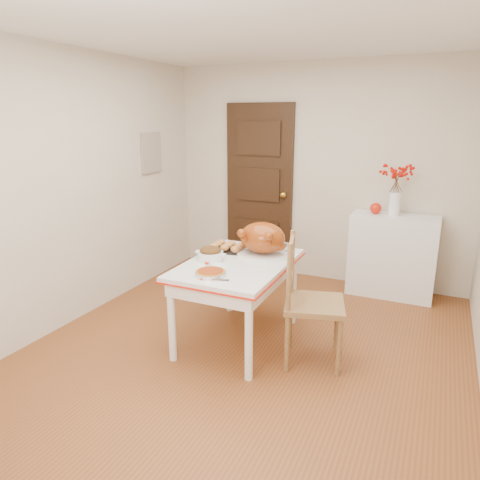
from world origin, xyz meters
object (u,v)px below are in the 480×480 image
at_px(sideboard, 392,256).
at_px(chair_oak, 315,301).
at_px(kitchen_table, 238,302).
at_px(pumpkin_pie, 211,272).
at_px(turkey_platter, 263,240).

relative_size(sideboard, chair_oak, 0.87).
xyz_separation_m(kitchen_table, pumpkin_pie, (-0.05, -0.37, 0.38)).
relative_size(chair_oak, pumpkin_pie, 4.27).
xyz_separation_m(sideboard, kitchen_table, (-1.09, -1.64, -0.09)).
bearing_deg(turkey_platter, pumpkin_pie, -105.14).
relative_size(kitchen_table, turkey_platter, 2.57).
bearing_deg(sideboard, pumpkin_pie, -119.55).
height_order(turkey_platter, pumpkin_pie, turkey_platter).
distance_m(chair_oak, pumpkin_pie, 0.84).
distance_m(sideboard, pumpkin_pie, 2.33).
height_order(sideboard, chair_oak, chair_oak).
height_order(sideboard, pumpkin_pie, sideboard).
distance_m(sideboard, kitchen_table, 1.97).
bearing_deg(chair_oak, turkey_platter, 46.28).
bearing_deg(kitchen_table, turkey_platter, 64.07).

